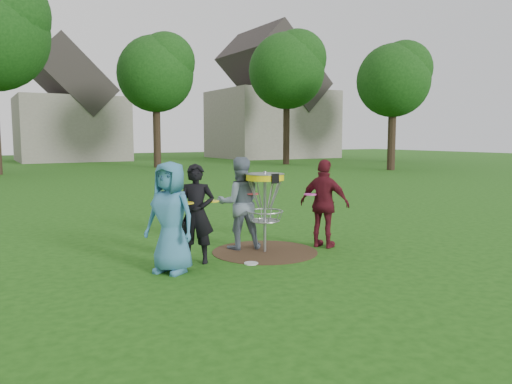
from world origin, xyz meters
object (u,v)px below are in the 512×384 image
player_blue (170,217)px  player_grey (239,203)px  player_maroon (324,204)px  disc_golf_basket (265,193)px  player_black (196,214)px

player_blue → player_grey: player_blue is taller
player_blue → player_maroon: (2.93, 0.19, -0.02)m
disc_golf_basket → player_black: bearing=-176.1°
player_blue → player_grey: 1.80m
player_grey → disc_golf_basket: bearing=134.6°
player_blue → player_maroon: size_ratio=1.03×
player_black → player_maroon: (2.39, -0.13, 0.01)m
player_maroon → disc_golf_basket: size_ratio=1.13×
player_black → player_maroon: player_maroon is taller
player_grey → player_maroon: size_ratio=1.03×
player_grey → player_maroon: player_grey is taller
disc_golf_basket → player_maroon: bearing=-11.2°
player_blue → player_maroon: 2.93m
player_grey → player_black: bearing=43.3°
player_blue → player_grey: (1.58, 0.86, -0.00)m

